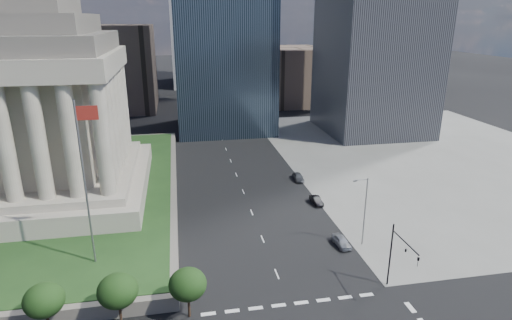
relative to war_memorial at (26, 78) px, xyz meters
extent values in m
plane|color=black|center=(34.00, 52.00, -21.40)|extent=(500.00, 500.00, 0.00)
cube|color=slate|center=(80.00, 12.00, -21.38)|extent=(68.00, 90.00, 0.03)
cylinder|color=slate|center=(12.00, -24.00, -9.50)|extent=(0.24, 0.24, 20.00)
cube|color=maroon|center=(13.20, -24.00, -1.00)|extent=(2.40, 0.05, 1.60)
cube|color=black|center=(36.00, 47.00, 8.60)|extent=(26.00, 26.00, 60.00)
cube|color=#504236|center=(66.00, 82.00, -11.40)|extent=(20.00, 30.00, 20.00)
cube|color=#504236|center=(4.00, 82.00, -7.40)|extent=(24.00, 30.00, 28.00)
cylinder|color=black|center=(46.50, -32.50, -17.40)|extent=(0.18, 0.18, 8.00)
cylinder|color=black|center=(46.50, -35.25, -14.20)|extent=(0.14, 5.50, 0.14)
cube|color=black|center=(46.50, -38.00, -15.00)|extent=(0.30, 0.30, 1.10)
cylinder|color=slate|center=(47.50, -23.00, -16.40)|extent=(0.16, 0.16, 10.00)
cylinder|color=slate|center=(46.60, -23.00, -11.60)|extent=(1.80, 0.12, 0.12)
cube|color=slate|center=(45.70, -23.00, -11.70)|extent=(0.50, 0.22, 0.14)
imported|color=#9A9DA2|center=(44.47, -22.85, -20.71)|extent=(4.12, 1.86, 1.37)
imported|color=black|center=(45.50, -8.61, -20.78)|extent=(3.84, 1.58, 1.24)
imported|color=#4D4F54|center=(45.50, 2.68, -20.70)|extent=(1.78, 4.18, 1.41)
camera|label=1|loc=(23.03, -72.69, 8.97)|focal=30.00mm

